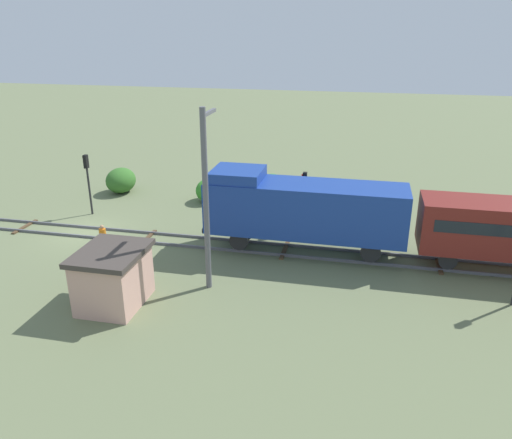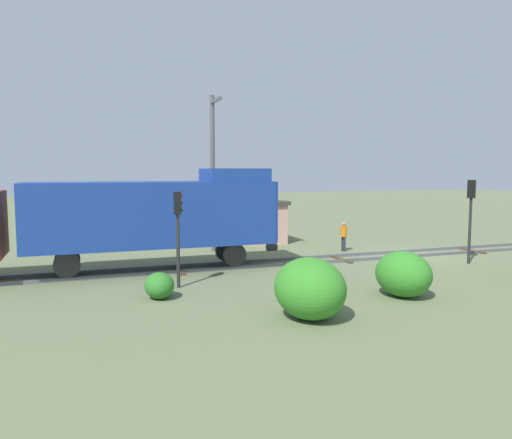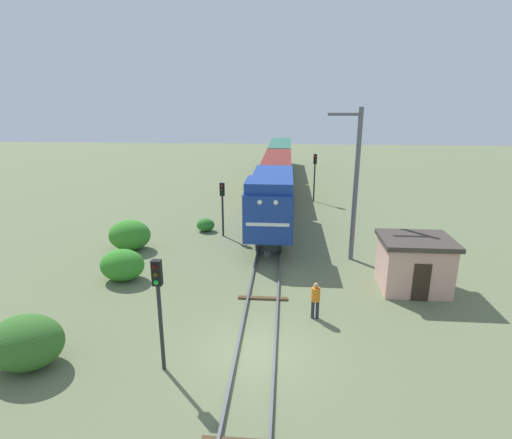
# 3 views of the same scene
# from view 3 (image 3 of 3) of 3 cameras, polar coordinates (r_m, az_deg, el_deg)

# --- Properties ---
(ground_plane) EXTENTS (153.81, 153.81, 0.00)m
(ground_plane) POSITION_cam_3_polar(r_m,az_deg,el_deg) (16.08, -0.03, -18.40)
(ground_plane) COLOR #66704C
(railway_track) EXTENTS (2.40, 102.54, 0.16)m
(railway_track) POSITION_cam_3_polar(r_m,az_deg,el_deg) (16.04, -0.03, -18.18)
(railway_track) COLOR #595960
(railway_track) RESTS_ON ground
(locomotive) EXTENTS (2.90, 11.60, 4.60)m
(locomotive) POSITION_cam_3_polar(r_m,az_deg,el_deg) (27.65, 2.24, 3.09)
(locomotive) COLOR navy
(locomotive) RESTS_ON railway_track
(passenger_car_leading) EXTENTS (2.84, 14.00, 3.66)m
(passenger_car_leading) POSITION_cam_3_polar(r_m,az_deg,el_deg) (40.77, 3.02, 7.12)
(passenger_car_leading) COLOR maroon
(passenger_car_leading) RESTS_ON railway_track
(passenger_car_trailing) EXTENTS (2.84, 14.00, 3.66)m
(passenger_car_trailing) POSITION_cam_3_polar(r_m,az_deg,el_deg) (55.22, 3.46, 9.60)
(passenger_car_trailing) COLOR #26604C
(passenger_car_trailing) RESTS_ON railway_track
(traffic_signal_near) EXTENTS (0.32, 0.34, 4.20)m
(traffic_signal_near) POSITION_cam_3_polar(r_m,az_deg,el_deg) (14.10, -13.76, -10.49)
(traffic_signal_near) COLOR #262628
(traffic_signal_near) RESTS_ON ground
(traffic_signal_mid) EXTENTS (0.32, 0.34, 3.84)m
(traffic_signal_mid) POSITION_cam_3_polar(r_m,az_deg,el_deg) (27.73, -4.83, 2.89)
(traffic_signal_mid) COLOR #262628
(traffic_signal_mid) RESTS_ON ground
(traffic_signal_far) EXTENTS (0.32, 0.34, 4.50)m
(traffic_signal_far) POSITION_cam_3_polar(r_m,az_deg,el_deg) (37.93, 8.40, 7.15)
(traffic_signal_far) COLOR #262628
(traffic_signal_far) RESTS_ON ground
(worker_near_track) EXTENTS (0.38, 0.38, 1.70)m
(worker_near_track) POSITION_cam_3_polar(r_m,az_deg,el_deg) (17.89, 8.51, -10.99)
(worker_near_track) COLOR #262B38
(worker_near_track) RESTS_ON ground
(catenary_mast) EXTENTS (1.94, 0.28, 8.92)m
(catenary_mast) POSITION_cam_3_polar(r_m,az_deg,el_deg) (23.71, 13.96, 5.13)
(catenary_mast) COLOR #595960
(catenary_mast) RESTS_ON ground
(relay_hut) EXTENTS (3.50, 2.90, 2.74)m
(relay_hut) POSITION_cam_3_polar(r_m,az_deg,el_deg) (21.65, 21.64, -5.84)
(relay_hut) COLOR #D19E8C
(relay_hut) RESTS_ON ground
(bush_near) EXTENTS (2.33, 1.90, 1.69)m
(bush_near) POSITION_cam_3_polar(r_m,az_deg,el_deg) (22.49, -18.55, -6.18)
(bush_near) COLOR #338326
(bush_near) RESTS_ON ground
(bush_mid) EXTENTS (2.68, 2.19, 1.95)m
(bush_mid) POSITION_cam_3_polar(r_m,az_deg,el_deg) (16.97, -30.04, -14.95)
(bush_mid) COLOR #336826
(bush_mid) RESTS_ON ground
(bush_far) EXTENTS (1.32, 1.08, 0.96)m
(bush_far) POSITION_cam_3_polar(r_m,az_deg,el_deg) (29.52, -7.22, -0.77)
(bush_far) COLOR #2C7526
(bush_far) RESTS_ON ground
(bush_back) EXTENTS (2.67, 2.18, 1.94)m
(bush_back) POSITION_cam_3_polar(r_m,az_deg,el_deg) (26.83, -17.60, -2.13)
(bush_back) COLOR #348326
(bush_back) RESTS_ON ground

